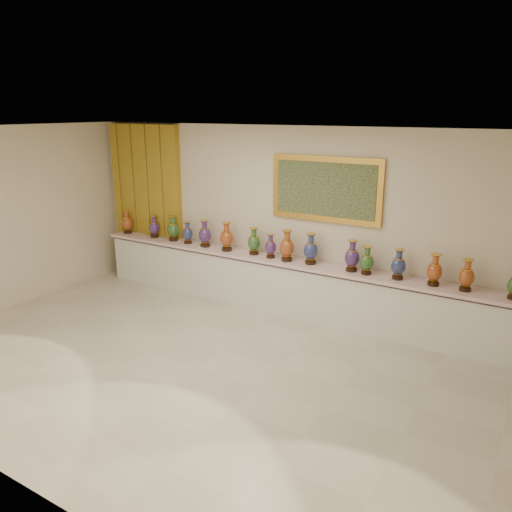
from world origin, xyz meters
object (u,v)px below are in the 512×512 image
Objects in this scene: vase_0 at (127,223)px; counter at (281,286)px; vase_1 at (154,228)px; vase_2 at (173,230)px.

counter is at bearing 0.39° from vase_0.
vase_2 is (0.46, -0.00, 0.02)m from vase_1.
vase_2 is (1.14, 0.02, 0.01)m from vase_0.
counter is 2.37m from vase_2.
vase_1 is (0.68, 0.02, -0.01)m from vase_0.
counter is 16.33× the size of vase_0.
vase_1 reaches higher than counter.
vase_0 is 1.14m from vase_2.
counter is 15.68× the size of vase_2.
vase_2 reaches higher than vase_1.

